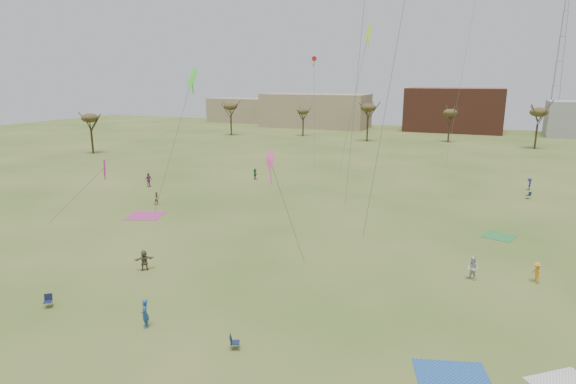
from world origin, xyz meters
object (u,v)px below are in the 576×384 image
at_px(flyer_near_right, 145,313).
at_px(camp_chair_right, 528,197).
at_px(camp_chair_left, 48,304).
at_px(camp_chair_center, 235,345).
at_px(radio_tower, 559,61).

height_order(flyer_near_right, camp_chair_right, flyer_near_right).
xyz_separation_m(flyer_near_right, camp_chair_left, (-7.58, -0.50, -0.64)).
height_order(flyer_near_right, camp_chair_left, flyer_near_right).
bearing_deg(camp_chair_center, flyer_near_right, 63.25).
bearing_deg(radio_tower, camp_chair_left, -107.64).
bearing_deg(camp_chair_center, camp_chair_right, -48.01).
distance_m(camp_chair_center, camp_chair_right, 47.24).
bearing_deg(radio_tower, camp_chair_right, -96.77).
height_order(flyer_near_right, camp_chair_center, flyer_near_right).
bearing_deg(camp_chair_center, camp_chair_left, 65.28).
xyz_separation_m(flyer_near_right, radio_tower, (33.15, 127.57, 18.31)).
xyz_separation_m(camp_chair_center, camp_chair_right, (17.08, 44.05, 0.00)).
height_order(camp_chair_center, camp_chair_right, same).
relative_size(flyer_near_right, camp_chair_right, 2.06).
bearing_deg(flyer_near_right, camp_chair_right, 111.79).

